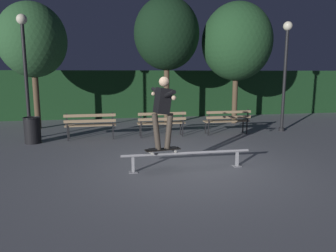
{
  "coord_description": "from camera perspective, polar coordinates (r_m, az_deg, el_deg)",
  "views": [
    {
      "loc": [
        -1.66,
        -6.63,
        2.11
      ],
      "look_at": [
        -0.27,
        0.67,
        0.85
      ],
      "focal_mm": 33.38,
      "sensor_mm": 36.0,
      "label": 1
    }
  ],
  "objects": [
    {
      "name": "ground_plane",
      "position": [
        7.16,
        3.15,
        -7.54
      ],
      "size": [
        90.0,
        90.0,
        0.0
      ],
      "primitive_type": "plane",
      "color": "slate"
    },
    {
      "name": "skateboarder",
      "position": [
        6.64,
        -0.97,
        3.53
      ],
      "size": [
        0.63,
        1.39,
        1.56
      ],
      "color": "black",
      "rests_on": "skateboard"
    },
    {
      "name": "skateboard",
      "position": [
        6.8,
        -0.97,
        -4.34
      ],
      "size": [
        0.8,
        0.32,
        0.09
      ],
      "color": "black",
      "rests_on": "grind_rail"
    },
    {
      "name": "park_bench_right_center",
      "position": [
        11.02,
        10.77,
        1.23
      ],
      "size": [
        1.6,
        0.42,
        0.88
      ],
      "color": "black",
      "rests_on": "ground"
    },
    {
      "name": "lamp_post_right",
      "position": [
        12.1,
        20.67,
        10.77
      ],
      "size": [
        0.32,
        0.32,
        3.9
      ],
      "color": "black",
      "rests_on": "ground"
    },
    {
      "name": "trash_can",
      "position": [
        10.34,
        -23.52,
        -0.64
      ],
      "size": [
        0.52,
        0.52,
        0.8
      ],
      "color": "black",
      "rests_on": "ground"
    },
    {
      "name": "lamp_post_left",
      "position": [
        10.92,
        -24.68,
        10.7
      ],
      "size": [
        0.32,
        0.32,
        3.9
      ],
      "color": "black",
      "rests_on": "ground"
    },
    {
      "name": "hedge_backdrop",
      "position": [
        15.55,
        -4.67,
        5.93
      ],
      "size": [
        24.0,
        1.2,
        2.24
      ],
      "primitive_type": "cube",
      "color": "#193D1E",
      "rests_on": "ground"
    },
    {
      "name": "park_bench_left_center",
      "position": [
        10.4,
        -1.17,
        0.91
      ],
      "size": [
        1.6,
        0.42,
        0.88
      ],
      "color": "black",
      "rests_on": "ground"
    },
    {
      "name": "tree_behind_benches",
      "position": [
        12.94,
        -0.25,
        16.41
      ],
      "size": [
        2.6,
        2.6,
        5.09
      ],
      "color": "brown",
      "rests_on": "ground"
    },
    {
      "name": "park_bench_leftmost",
      "position": [
        10.27,
        -13.98,
        0.52
      ],
      "size": [
        1.6,
        0.42,
        0.88
      ],
      "color": "black",
      "rests_on": "ground"
    },
    {
      "name": "tree_far_right",
      "position": [
        13.64,
        12.45,
        14.75
      ],
      "size": [
        2.89,
        2.89,
        4.98
      ],
      "color": "brown",
      "rests_on": "ground"
    },
    {
      "name": "tree_far_left",
      "position": [
        12.96,
        -23.51,
        14.13
      ],
      "size": [
        2.48,
        2.48,
        4.68
      ],
      "color": "brown",
      "rests_on": "ground"
    },
    {
      "name": "grind_rail",
      "position": [
        6.95,
        3.44,
        -5.41
      ],
      "size": [
        2.9,
        0.18,
        0.4
      ],
      "color": "#9E9EA3",
      "rests_on": "ground"
    }
  ]
}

